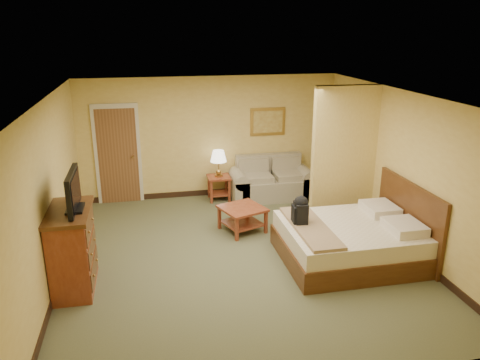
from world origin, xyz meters
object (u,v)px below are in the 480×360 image
object	(u,v)px
coffee_table	(242,214)
dresser	(73,249)
loveseat	(271,184)
bed	(356,240)

from	to	relation	value
coffee_table	dresser	bearing A→B (deg)	-152.65
loveseat	dresser	size ratio (longest dim) A/B	1.50
loveseat	coffee_table	xyz separation A→B (m)	(-1.00, -1.63, 0.04)
loveseat	coffee_table	world-z (taller)	loveseat
dresser	coffee_table	bearing A→B (deg)	27.35
bed	dresser	bearing A→B (deg)	179.93
loveseat	bed	world-z (taller)	bed
loveseat	coffee_table	bearing A→B (deg)	-121.56
bed	coffee_table	bearing A→B (deg)	137.44
dresser	loveseat	bearing A→B (deg)	39.14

